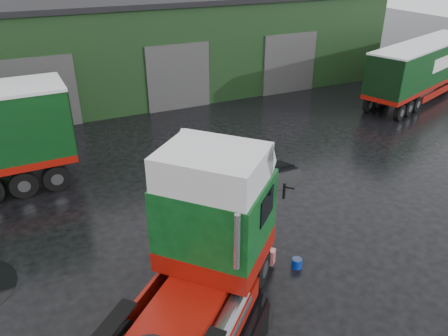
# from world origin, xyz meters

# --- Properties ---
(ground) EXTENTS (100.00, 100.00, 0.00)m
(ground) POSITION_xyz_m (0.00, 0.00, 0.00)
(ground) COLOR black
(warehouse) EXTENTS (32.40, 12.40, 6.30)m
(warehouse) POSITION_xyz_m (2.00, 20.00, 3.16)
(warehouse) COLOR black
(warehouse) RESTS_ON ground
(hero_tractor) EXTENTS (7.57, 7.34, 4.60)m
(hero_tractor) POSITION_xyz_m (-4.06, -3.00, 2.30)
(hero_tractor) COLOR #0D4518
(hero_tractor) RESTS_ON ground
(lorry_right) EXTENTS (14.31, 7.06, 3.76)m
(lorry_right) POSITION_xyz_m (17.00, 9.00, 1.88)
(lorry_right) COLOR silver
(lorry_right) RESTS_ON ground
(wash_bucket) EXTENTS (0.40, 0.40, 0.31)m
(wash_bucket) POSITION_xyz_m (0.10, -2.00, 0.16)
(wash_bucket) COLOR #07279D
(wash_bucket) RESTS_ON ground
(tree_back_a) EXTENTS (4.40, 4.40, 9.50)m
(tree_back_a) POSITION_xyz_m (-6.00, 30.00, 4.75)
(tree_back_a) COLOR black
(tree_back_a) RESTS_ON ground
(tree_back_b) EXTENTS (4.40, 4.40, 7.50)m
(tree_back_b) POSITION_xyz_m (10.00, 30.00, 3.75)
(tree_back_b) COLOR black
(tree_back_b) RESTS_ON ground
(puddle_0) EXTENTS (2.58, 2.58, 0.01)m
(puddle_0) POSITION_xyz_m (-2.75, -2.83, 0.00)
(puddle_0) COLOR black
(puddle_0) RESTS_ON ground
(puddle_1) EXTENTS (3.04, 3.04, 0.01)m
(puddle_1) POSITION_xyz_m (2.57, 3.87, 0.00)
(puddle_1) COLOR black
(puddle_1) RESTS_ON ground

